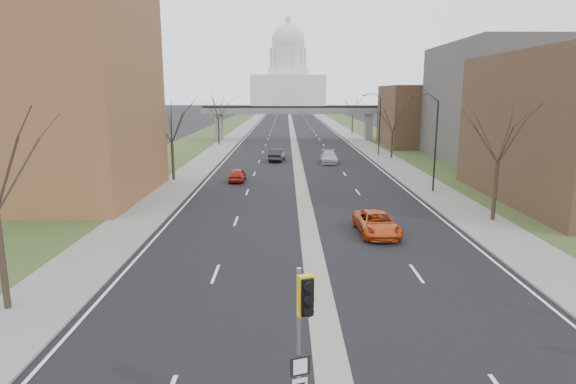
{
  "coord_description": "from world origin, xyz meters",
  "views": [
    {
      "loc": [
        -1.49,
        -10.54,
        8.83
      ],
      "look_at": [
        -1.4,
        11.76,
        4.22
      ],
      "focal_mm": 30.0,
      "sensor_mm": 36.0,
      "label": 1
    }
  ],
  "objects_px": {
    "car_left_far": "(277,155)",
    "car_right_mid": "(329,157)",
    "signal_pole_median": "(302,326)",
    "car_left_near": "(237,175)",
    "car_right_near": "(377,223)"
  },
  "relations": [
    {
      "from": "car_left_far",
      "to": "car_right_mid",
      "type": "relative_size",
      "value": 0.92
    },
    {
      "from": "signal_pole_median",
      "to": "car_left_far",
      "type": "height_order",
      "value": "signal_pole_median"
    },
    {
      "from": "signal_pole_median",
      "to": "car_left_near",
      "type": "distance_m",
      "value": 37.79
    },
    {
      "from": "car_left_near",
      "to": "car_right_mid",
      "type": "distance_m",
      "value": 16.73
    },
    {
      "from": "signal_pole_median",
      "to": "car_left_near",
      "type": "relative_size",
      "value": 1.17
    },
    {
      "from": "car_left_far",
      "to": "car_right_near",
      "type": "relative_size",
      "value": 0.94
    },
    {
      "from": "car_left_near",
      "to": "car_right_near",
      "type": "distance_m",
      "value": 21.56
    },
    {
      "from": "car_left_near",
      "to": "car_right_mid",
      "type": "xyz_separation_m",
      "value": [
        10.46,
        13.06,
        0.08
      ]
    },
    {
      "from": "signal_pole_median",
      "to": "car_right_near",
      "type": "xyz_separation_m",
      "value": [
        5.37,
        18.62,
        -2.51
      ]
    },
    {
      "from": "car_right_near",
      "to": "car_right_mid",
      "type": "bearing_deg",
      "value": 88.5
    },
    {
      "from": "car_left_near",
      "to": "car_right_near",
      "type": "bearing_deg",
      "value": 119.43
    },
    {
      "from": "signal_pole_median",
      "to": "car_right_mid",
      "type": "distance_m",
      "value": 50.7
    },
    {
      "from": "car_left_near",
      "to": "car_right_near",
      "type": "relative_size",
      "value": 0.78
    },
    {
      "from": "signal_pole_median",
      "to": "car_right_mid",
      "type": "relative_size",
      "value": 0.89
    },
    {
      "from": "car_left_near",
      "to": "car_left_far",
      "type": "xyz_separation_m",
      "value": [
        3.77,
        14.91,
        0.11
      ]
    }
  ]
}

